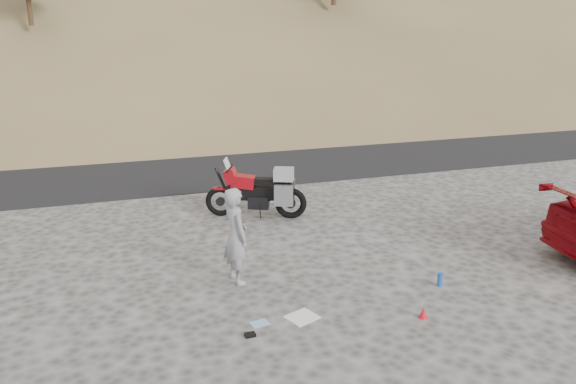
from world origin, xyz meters
TOP-DOWN VIEW (x-y plane):
  - ground at (0.00, 0.00)m, footprint 140.00×140.00m
  - road at (0.00, 9.00)m, footprint 120.00×7.00m
  - motorcycle at (1.41, 3.21)m, footprint 2.21×1.18m
  - man at (0.13, 0.08)m, footprint 0.51×0.68m
  - gear_white_cloth at (0.77, -1.45)m, footprint 0.55×0.52m
  - gear_bottle at (3.35, -1.18)m, footprint 0.11×0.11m
  - gear_funnel at (2.52, -2.03)m, footprint 0.16×0.16m
  - gear_glove_a at (-0.10, -1.72)m, footprint 0.15×0.11m
  - gear_blue_cloth at (0.11, -1.43)m, footprint 0.30×0.24m

SIDE VIEW (x-z plane):
  - ground at x=0.00m, z-range 0.00..0.00m
  - road at x=0.00m, z-range -0.03..0.03m
  - man at x=0.13m, z-range -0.84..0.84m
  - gear_blue_cloth at x=0.11m, z-range 0.00..0.01m
  - gear_white_cloth at x=0.77m, z-range 0.00..0.01m
  - gear_glove_a at x=-0.10m, z-range 0.00..0.04m
  - gear_funnel at x=2.52m, z-range 0.00..0.17m
  - gear_bottle at x=3.35m, z-range 0.00..0.24m
  - motorcycle at x=1.41m, z-range -0.10..1.29m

